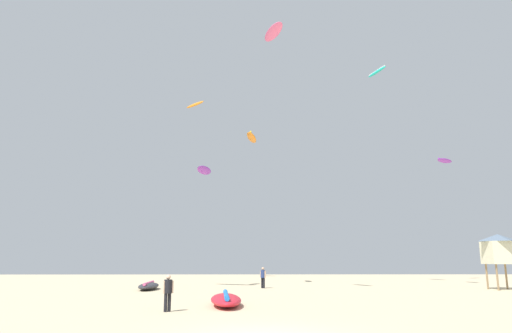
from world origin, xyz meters
The scene contains 11 objects.
person_foreground centered at (-3.96, 6.37, 0.91)m, with size 0.44×0.35×1.56m.
person_midground centered at (0.64, 23.39, 0.96)m, with size 0.46×0.37×1.64m.
kite_grounded_near centered at (-1.56, 8.98, 0.30)m, with size 1.84×5.33×0.64m.
kite_grounded_mid centered at (-8.06, 21.61, 0.28)m, with size 1.70×4.98×0.59m.
lifeguard_tower centered at (18.63, 21.11, 3.05)m, with size 2.30×2.30×4.15m.
kite_aloft_0 centered at (-4.34, 24.23, 9.72)m, with size 1.49×2.95×0.73m.
kite_aloft_3 centered at (21.90, 36.82, 13.39)m, with size 2.66×2.23×0.53m.
kite_aloft_4 centered at (1.29, 16.99, 18.75)m, with size 1.80×3.16×0.56m.
kite_aloft_5 centered at (12.20, 28.44, 20.60)m, with size 1.70×2.92×0.71m.
kite_aloft_6 centered at (-0.29, 27.89, 13.62)m, with size 1.22×3.49×0.75m.
kite_aloft_7 centered at (-7.39, 40.82, 21.42)m, with size 3.00×3.03×0.82m.
Camera 1 is at (-0.39, -14.19, 2.16)m, focal length 32.15 mm.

